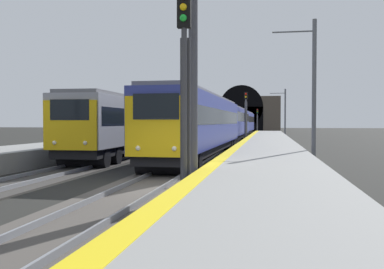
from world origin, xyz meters
The scene contains 14 objects.
ground_plane centered at (0.00, 0.00, 0.00)m, with size 320.00×320.00×0.00m, color black.
platform_right centered at (0.00, -4.13, 0.46)m, with size 112.00×3.94×0.93m, color gray.
platform_right_edge_strip centered at (0.00, -2.41, 0.93)m, with size 112.00×0.50×0.01m, color yellow.
track_main_line centered at (0.00, 0.00, 0.04)m, with size 160.00×3.12×0.21m.
track_adjacent_line centered at (0.00, 5.10, 0.04)m, with size 160.00×2.97×0.21m.
train_main_approaching centered at (34.30, 0.00, 2.30)m, with size 63.92×3.10×4.01m.
train_adjacent_platform centered at (24.71, 5.09, 2.24)m, with size 40.47×3.10×4.81m.
railway_signal_near centered at (-2.36, -1.87, 3.59)m, with size 0.39×0.38×6.01m.
railway_signal_mid centered at (30.80, -1.87, 3.17)m, with size 0.39×0.38×5.43m.
railway_signal_far centered at (76.52, -1.87, 3.08)m, with size 0.39×0.38×5.07m.
overhead_signal_gantry centered at (-1.40, 2.55, 5.74)m, with size 0.70×9.29×7.58m.
tunnel_portal centered at (95.35, 2.55, 4.42)m, with size 2.55×19.29×11.55m.
catenary_mast_near centered at (8.63, -6.46, 3.90)m, with size 0.22×2.23×7.58m.
catenary_mast_far centered at (48.27, -6.46, 3.62)m, with size 0.22×2.26×7.01m.
Camera 1 is at (-14.32, -4.22, 2.33)m, focal length 40.52 mm.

